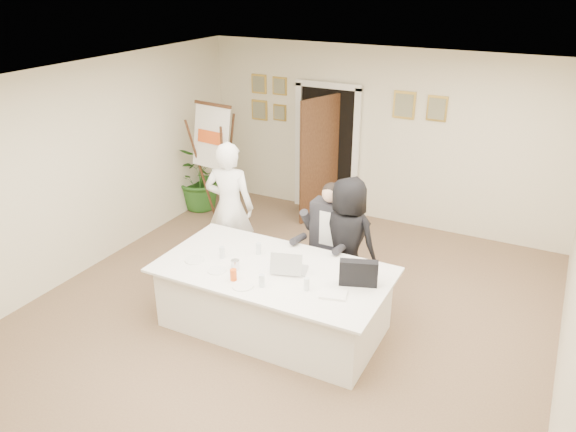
# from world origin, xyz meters

# --- Properties ---
(floor) EXTENTS (7.00, 7.00, 0.00)m
(floor) POSITION_xyz_m (0.00, 0.00, 0.00)
(floor) COLOR brown
(floor) RESTS_ON ground
(ceiling) EXTENTS (6.00, 7.00, 0.02)m
(ceiling) POSITION_xyz_m (0.00, 0.00, 2.80)
(ceiling) COLOR white
(ceiling) RESTS_ON wall_back
(wall_back) EXTENTS (6.00, 0.10, 2.80)m
(wall_back) POSITION_xyz_m (0.00, 3.50, 1.40)
(wall_back) COLOR beige
(wall_back) RESTS_ON floor
(wall_left) EXTENTS (0.10, 7.00, 2.80)m
(wall_left) POSITION_xyz_m (-3.00, 0.00, 1.40)
(wall_left) COLOR beige
(wall_left) RESTS_ON floor
(doorway) EXTENTS (1.14, 0.86, 2.20)m
(doorway) POSITION_xyz_m (-0.88, 3.32, 1.04)
(doorway) COLOR black
(doorway) RESTS_ON floor
(pictures_back_wall) EXTENTS (3.40, 0.06, 0.80)m
(pictures_back_wall) POSITION_xyz_m (-0.80, 3.47, 1.85)
(pictures_back_wall) COLOR gold
(pictures_back_wall) RESTS_ON wall_back
(conference_table) EXTENTS (2.62, 1.40, 0.78)m
(conference_table) POSITION_xyz_m (-0.01, -0.06, 0.39)
(conference_table) COLOR silver
(conference_table) RESTS_ON floor
(seated_man) EXTENTS (0.75, 0.78, 1.50)m
(seated_man) POSITION_xyz_m (0.22, 0.98, 0.75)
(seated_man) COLOR black
(seated_man) RESTS_ON floor
(flip_chart) EXTENTS (0.70, 0.47, 1.95)m
(flip_chart) POSITION_xyz_m (-2.24, 2.16, 0.90)
(flip_chart) COLOR black
(flip_chart) RESTS_ON floor
(standing_man) EXTENTS (0.75, 0.58, 1.82)m
(standing_man) POSITION_xyz_m (-1.22, 0.94, 0.91)
(standing_man) COLOR white
(standing_man) RESTS_ON floor
(standing_woman) EXTENTS (0.87, 0.65, 1.63)m
(standing_woman) POSITION_xyz_m (0.50, 0.90, 0.81)
(standing_woman) COLOR black
(standing_woman) RESTS_ON floor
(potted_palm) EXTENTS (1.09, 0.96, 1.17)m
(potted_palm) POSITION_xyz_m (-2.80, 2.50, 0.58)
(potted_palm) COLOR #275D1F
(potted_palm) RESTS_ON floor
(laptop) EXTENTS (0.44, 0.45, 0.28)m
(laptop) POSITION_xyz_m (0.19, 0.00, 0.91)
(laptop) COLOR #B7BABC
(laptop) RESTS_ON conference_table
(laptop_bag) EXTENTS (0.42, 0.24, 0.28)m
(laptop_bag) POSITION_xyz_m (0.96, 0.05, 0.92)
(laptop_bag) COLOR black
(laptop_bag) RESTS_ON conference_table
(paper_stack) EXTENTS (0.31, 0.25, 0.03)m
(paper_stack) POSITION_xyz_m (0.81, -0.27, 0.79)
(paper_stack) COLOR white
(paper_stack) RESTS_ON conference_table
(plate_left) EXTENTS (0.24, 0.24, 0.01)m
(plate_left) POSITION_xyz_m (-0.91, -0.30, 0.78)
(plate_left) COLOR white
(plate_left) RESTS_ON conference_table
(plate_mid) EXTENTS (0.25, 0.25, 0.01)m
(plate_mid) POSITION_xyz_m (-0.54, -0.39, 0.78)
(plate_mid) COLOR white
(plate_mid) RESTS_ON conference_table
(plate_near) EXTENTS (0.25, 0.25, 0.01)m
(plate_near) POSITION_xyz_m (-0.11, -0.54, 0.78)
(plate_near) COLOR white
(plate_near) RESTS_ON conference_table
(glass_a) EXTENTS (0.07, 0.07, 0.14)m
(glass_a) POSITION_xyz_m (-0.66, -0.10, 0.84)
(glass_a) COLOR silver
(glass_a) RESTS_ON conference_table
(glass_b) EXTENTS (0.07, 0.07, 0.14)m
(glass_b) POSITION_xyz_m (0.07, -0.45, 0.84)
(glass_b) COLOR silver
(glass_b) RESTS_ON conference_table
(glass_c) EXTENTS (0.07, 0.07, 0.14)m
(glass_c) POSITION_xyz_m (0.52, -0.30, 0.84)
(glass_c) COLOR silver
(glass_c) RESTS_ON conference_table
(glass_d) EXTENTS (0.07, 0.07, 0.14)m
(glass_d) POSITION_xyz_m (-0.33, 0.17, 0.84)
(glass_d) COLOR silver
(glass_d) RESTS_ON conference_table
(oj_glass) EXTENTS (0.08, 0.08, 0.13)m
(oj_glass) POSITION_xyz_m (-0.27, -0.47, 0.84)
(oj_glass) COLOR #DF5012
(oj_glass) RESTS_ON conference_table
(steel_jug) EXTENTS (0.11, 0.11, 0.11)m
(steel_jug) POSITION_xyz_m (-0.38, -0.26, 0.83)
(steel_jug) COLOR silver
(steel_jug) RESTS_ON conference_table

